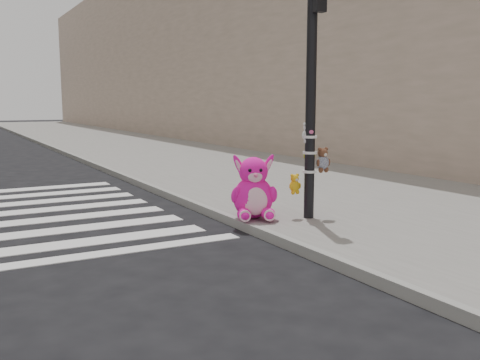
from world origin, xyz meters
TOP-DOWN VIEW (x-y plane):
  - ground at (0.00, 0.00)m, footprint 120.00×120.00m
  - sidewalk_near at (5.00, 10.00)m, footprint 7.00×80.00m
  - curb_edge at (1.55, 10.00)m, footprint 0.12×80.00m
  - bld_near at (10.50, 20.00)m, footprint 5.00×60.00m
  - signal_pole at (2.62, 1.81)m, footprint 0.67×0.48m
  - pink_bunny at (1.79, 2.17)m, footprint 0.87×0.94m
  - red_teddy at (1.80, 2.40)m, footprint 0.15×0.13m

SIDE VIEW (x-z plane):
  - ground at x=0.00m, z-range 0.00..0.00m
  - sidewalk_near at x=5.00m, z-range 0.00..0.14m
  - curb_edge at x=1.55m, z-range -0.01..0.15m
  - red_teddy at x=1.80m, z-range 0.14..0.33m
  - pink_bunny at x=1.79m, z-range 0.04..1.09m
  - signal_pole at x=2.62m, z-range -0.15..3.85m
  - bld_near at x=10.50m, z-range 0.00..10.00m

